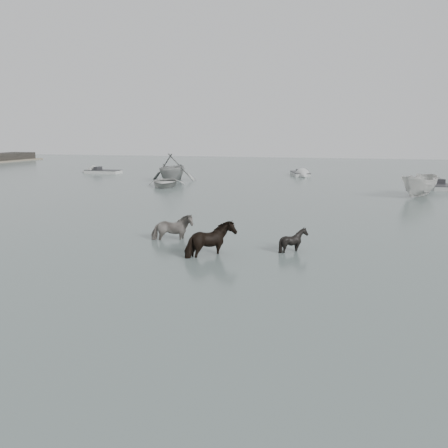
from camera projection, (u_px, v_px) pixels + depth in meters
The scene contains 10 objects.
ground at pixel (217, 253), 16.77m from camera, with size 140.00×140.00×0.00m, color #4B5956.
pony_pinto at pixel (172, 223), 18.61m from camera, with size 0.81×1.78×1.50m, color black.
pony_dark at pixel (211, 234), 16.15m from camera, with size 1.63×1.40×1.65m, color black.
pony_black at pixel (294, 237), 16.86m from camera, with size 0.93×1.04×1.15m, color black.
rowboat_lead at pixel (165, 181), 37.95m from camera, with size 3.19×4.47×0.93m, color #B2B2AD.
rowboat_trail at pixel (172, 166), 42.60m from camera, with size 4.53×5.24×2.76m, color gray.
boat_small at pixel (420, 184), 31.67m from camera, with size 1.75×4.67×1.80m, color beige.
skiff_port at pixel (439, 184), 36.23m from camera, with size 5.06×1.60×0.75m, color #9B9E9B, non-canonical shape.
skiff_outer at pixel (103, 170), 50.50m from camera, with size 5.74×1.60×0.75m, color beige, non-canonical shape.
skiff_mid at pixel (300, 172), 47.75m from camera, with size 5.55×1.60×0.75m, color #AAADAA, non-canonical shape.
Camera 1 is at (4.30, -15.62, 4.47)m, focal length 35.00 mm.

